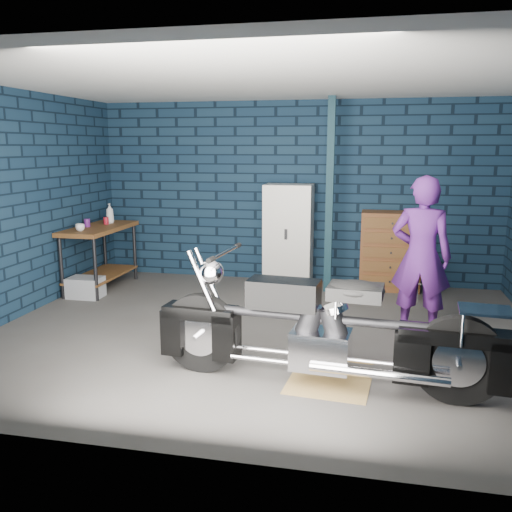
{
  "coord_description": "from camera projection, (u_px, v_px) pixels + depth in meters",
  "views": [
    {
      "loc": [
        1.11,
        -5.61,
        2.03
      ],
      "look_at": [
        -0.14,
        0.3,
        0.81
      ],
      "focal_mm": 38.0,
      "sensor_mm": 36.0,
      "label": 1
    }
  ],
  "objects": [
    {
      "name": "tool_chest",
      "position": [
        390.0,
        251.0,
        7.75
      ],
      "size": [
        0.84,
        0.47,
        1.12
      ],
      "primitive_type": "cube",
      "color": "brown",
      "rests_on": "ground"
    },
    {
      "name": "cup_a",
      "position": [
        80.0,
        227.0,
        7.3
      ],
      "size": [
        0.13,
        0.13,
        0.1
      ],
      "primitive_type": "imported",
      "rotation": [
        0.0,
        0.0,
        0.04
      ],
      "color": "beige",
      "rests_on": "workbench"
    },
    {
      "name": "mug_purple",
      "position": [
        87.0,
        223.0,
        7.68
      ],
      "size": [
        0.09,
        0.09,
        0.11
      ],
      "primitive_type": "cylinder",
      "rotation": [
        0.0,
        0.0,
        -0.07
      ],
      "color": "#581B6E",
      "rests_on": "workbench"
    },
    {
      "name": "shop_stool",
      "position": [
        422.0,
        278.0,
        7.28
      ],
      "size": [
        0.36,
        0.36,
        0.6
      ],
      "primitive_type": null,
      "rotation": [
        0.0,
        0.0,
        -0.1
      ],
      "color": "beige",
      "rests_on": "ground"
    },
    {
      "name": "mug_red",
      "position": [
        106.0,
        221.0,
        7.94
      ],
      "size": [
        0.08,
        0.08,
        0.1
      ],
      "primitive_type": "cylinder",
      "rotation": [
        0.0,
        0.0,
        0.1
      ],
      "color": "maroon",
      "rests_on": "workbench"
    },
    {
      "name": "room_walls",
      "position": [
        273.0,
        158.0,
        6.16
      ],
      "size": [
        6.02,
        5.01,
        2.71
      ],
      "color": "#102236",
      "rests_on": "ground"
    },
    {
      "name": "motorcycle",
      "position": [
        329.0,
        323.0,
        4.55
      ],
      "size": [
        2.66,
        0.94,
        1.15
      ],
      "primitive_type": null,
      "rotation": [
        0.0,
        0.0,
        -0.09
      ],
      "color": "black",
      "rests_on": "ground"
    },
    {
      "name": "drip_mat",
      "position": [
        327.0,
        386.0,
        4.67
      ],
      "size": [
        0.75,
        0.59,
        0.01
      ],
      "primitive_type": "cube",
      "rotation": [
        0.0,
        0.0,
        -0.09
      ],
      "color": "olive",
      "rests_on": "ground"
    },
    {
      "name": "bottle",
      "position": [
        110.0,
        213.0,
        8.05
      ],
      "size": [
        0.13,
        0.13,
        0.29
      ],
      "primitive_type": "imported",
      "rotation": [
        0.0,
        0.0,
        0.11
      ],
      "color": "#96989E",
      "rests_on": "workbench"
    },
    {
      "name": "support_post",
      "position": [
        330.0,
        197.0,
        7.5
      ],
      "size": [
        0.1,
        0.1,
        2.7
      ],
      "primitive_type": "cube",
      "color": "#102A34",
      "rests_on": "ground"
    },
    {
      "name": "storage_bin",
      "position": [
        86.0,
        287.0,
        7.4
      ],
      "size": [
        0.45,
        0.32,
        0.28
      ],
      "primitive_type": "cube",
      "color": "#96989E",
      "rests_on": "ground"
    },
    {
      "name": "workbench",
      "position": [
        100.0,
        258.0,
        7.82
      ],
      "size": [
        0.6,
        1.4,
        0.91
      ],
      "primitive_type": "cube",
      "color": "brown",
      "rests_on": "ground"
    },
    {
      "name": "locker",
      "position": [
        288.0,
        235.0,
        8.01
      ],
      "size": [
        0.7,
        0.5,
        1.49
      ],
      "primitive_type": "cube",
      "color": "silver",
      "rests_on": "ground"
    },
    {
      "name": "ground",
      "position": [
        263.0,
        333.0,
        6.01
      ],
      "size": [
        6.0,
        6.0,
        0.0
      ],
      "primitive_type": "plane",
      "color": "#44423F",
      "rests_on": "ground"
    },
    {
      "name": "person",
      "position": [
        421.0,
        257.0,
        5.81
      ],
      "size": [
        0.69,
        0.51,
        1.74
      ],
      "primitive_type": "imported",
      "rotation": [
        0.0,
        0.0,
        2.98
      ],
      "color": "#541F74",
      "rests_on": "ground"
    }
  ]
}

